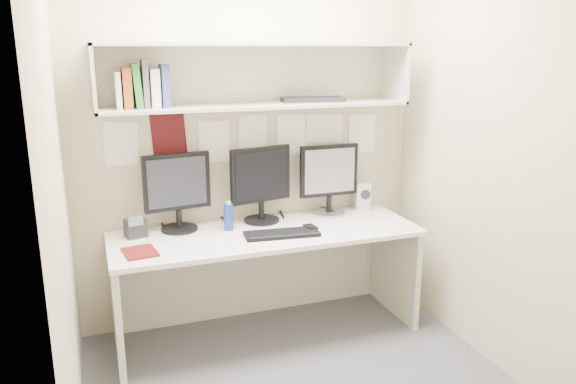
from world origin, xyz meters
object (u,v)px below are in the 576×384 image
object	(u,v)px
desk	(267,282)
keyboard	(282,234)
speaker	(362,196)
desk_phone	(136,228)
monitor_center	(261,182)
monitor_right	(329,177)
maroon_notebook	(140,252)
monitor_left	(177,189)

from	to	relation	value
desk	keyboard	distance (m)	0.40
desk	speaker	xyz separation A→B (m)	(0.82, 0.25, 0.47)
keyboard	speaker	world-z (taller)	speaker
desk_phone	monitor_center	bearing A→B (deg)	-10.77
monitor_right	desk_phone	bearing A→B (deg)	-178.22
monitor_right	maroon_notebook	bearing A→B (deg)	-165.51
desk	keyboard	size ratio (longest dim) A/B	4.22
monitor_right	speaker	world-z (taller)	monitor_right
desk	monitor_right	size ratio (longest dim) A/B	3.98
maroon_notebook	keyboard	bearing A→B (deg)	-6.40
maroon_notebook	desk_phone	size ratio (longest dim) A/B	1.49
desk	monitor_right	bearing A→B (deg)	22.17
desk_phone	speaker	bearing A→B (deg)	-11.36
desk	keyboard	xyz separation A→B (m)	(0.07, -0.12, 0.38)
monitor_center	keyboard	size ratio (longest dim) A/B	1.09
monitor_right	keyboard	world-z (taller)	monitor_right
monitor_left	desk_phone	size ratio (longest dim) A/B	3.40
monitor_left	maroon_notebook	bearing A→B (deg)	-135.92
monitor_center	desk_phone	distance (m)	0.87
desk	maroon_notebook	size ratio (longest dim) A/B	8.99
desk_phone	desk	bearing A→B (deg)	-25.95
monitor_left	monitor_right	size ratio (longest dim) A/B	1.01
monitor_right	keyboard	xyz separation A→B (m)	(-0.47, -0.34, -0.26)
desk	monitor_center	xyz separation A→B (m)	(0.03, 0.22, 0.64)
monitor_right	desk_phone	world-z (taller)	monitor_right
monitor_right	desk_phone	size ratio (longest dim) A/B	3.36
desk	maroon_notebook	distance (m)	0.91
monitor_center	desk	bearing A→B (deg)	-110.51
monitor_left	keyboard	size ratio (longest dim) A/B	1.07
monitor_right	speaker	xyz separation A→B (m)	(0.28, 0.03, -0.17)
desk	desk_phone	bearing A→B (deg)	168.21
monitor_center	keyboard	world-z (taller)	monitor_center
monitor_left	maroon_notebook	world-z (taller)	monitor_left
monitor_left	monitor_center	size ratio (longest dim) A/B	0.98
monitor_center	monitor_right	distance (m)	0.51
keyboard	speaker	xyz separation A→B (m)	(0.76, 0.37, 0.09)
monitor_center	monitor_right	size ratio (longest dim) A/B	1.03
keyboard	monitor_right	bearing A→B (deg)	41.74
monitor_right	keyboard	distance (m)	0.64
keyboard	desk_phone	xyz separation A→B (m)	(-0.88, 0.29, 0.05)
desk	monitor_center	bearing A→B (deg)	81.48
desk	monitor_left	world-z (taller)	monitor_left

